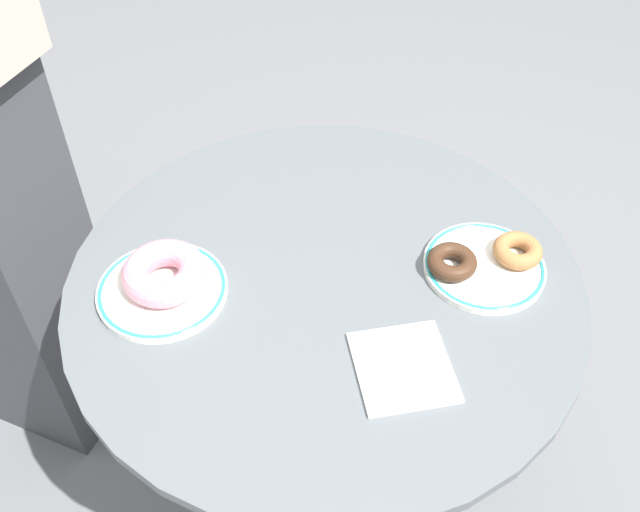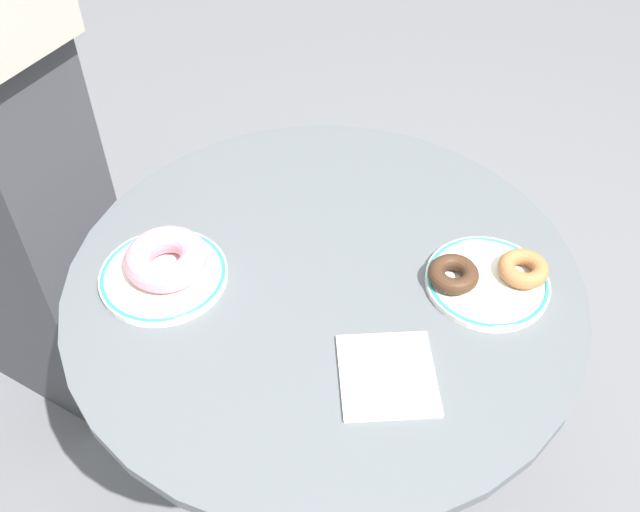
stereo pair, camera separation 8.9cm
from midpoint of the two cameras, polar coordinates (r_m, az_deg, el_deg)
ground_plane at (r=1.66m, az=1.86°, el=-18.75°), size 7.00×7.00×0.02m
cafe_table at (r=1.25m, az=2.37°, el=-9.47°), size 0.75×0.75×0.71m
plate_left at (r=1.06m, az=-9.82°, el=-1.60°), size 0.18×0.18×0.01m
plate_right at (r=1.08m, az=15.29°, el=-2.06°), size 0.18×0.18×0.01m
donut_pink_frosted at (r=1.05m, az=-9.59°, el=-0.32°), size 0.17×0.17×0.04m
donut_cinnamon at (r=1.09m, az=17.92°, el=-1.06°), size 0.09×0.09×0.02m
donut_chocolate at (r=1.05m, az=12.81°, el=-1.50°), size 0.10×0.10×0.02m
paper_napkin at (r=0.95m, az=8.00°, el=-9.34°), size 0.13×0.14×0.01m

